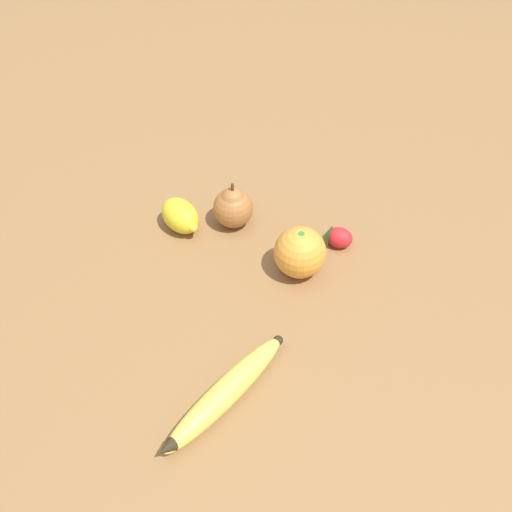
{
  "coord_description": "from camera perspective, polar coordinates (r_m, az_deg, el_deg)",
  "views": [
    {
      "loc": [
        -0.26,
        0.43,
        0.69
      ],
      "look_at": [
        0.0,
        -0.15,
        0.03
      ],
      "focal_mm": 42.0,
      "sensor_mm": 36.0,
      "label": 1
    }
  ],
  "objects": [
    {
      "name": "lemon",
      "position": [
        1.0,
        -7.21,
        3.82
      ],
      "size": [
        0.09,
        0.08,
        0.05
      ],
      "rotation": [
        0.0,
        0.0,
        2.69
      ],
      "color": "yellow",
      "rests_on": "ground_plane"
    },
    {
      "name": "ground_plane",
      "position": [
        0.86,
        -4.07,
        -7.92
      ],
      "size": [
        3.0,
        3.0,
        0.0
      ],
      "primitive_type": "plane",
      "color": "olive"
    },
    {
      "name": "strawberry",
      "position": [
        0.97,
        7.77,
        1.79
      ],
      "size": [
        0.05,
        0.04,
        0.03
      ],
      "rotation": [
        0.0,
        0.0,
        0.09
      ],
      "color": "red",
      "rests_on": "ground_plane"
    },
    {
      "name": "orange",
      "position": [
        0.91,
        4.22,
        0.36
      ],
      "size": [
        0.08,
        0.08,
        0.08
      ],
      "color": "orange",
      "rests_on": "ground_plane"
    },
    {
      "name": "pear",
      "position": [
        0.99,
        -2.2,
        4.74
      ],
      "size": [
        0.07,
        0.07,
        0.08
      ],
      "color": "#A36633",
      "rests_on": "ground_plane"
    },
    {
      "name": "banana",
      "position": [
        0.79,
        -2.99,
        -12.92
      ],
      "size": [
        0.09,
        0.23,
        0.04
      ],
      "rotation": [
        0.0,
        0.0,
        1.29
      ],
      "color": "#DBCC4C",
      "rests_on": "ground_plane"
    }
  ]
}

